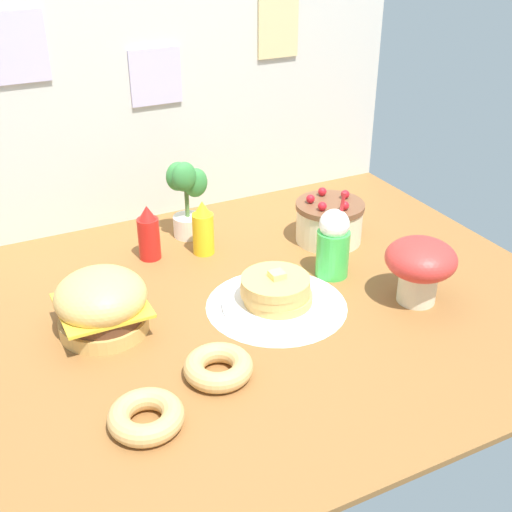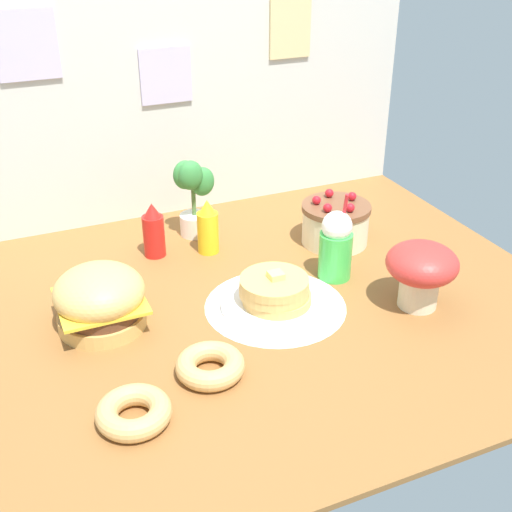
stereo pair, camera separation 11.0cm
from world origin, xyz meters
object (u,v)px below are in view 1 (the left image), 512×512
layer_cake (329,221)px  mushroom_stool (420,264)px  pancake_stack (276,294)px  donut_pink_glaze (146,416)px  burger (102,304)px  donut_chocolate (218,367)px  ketchup_bottle (149,234)px  cream_soda_cup (333,243)px  mustard_bottle (203,229)px  potted_plant (187,196)px

layer_cake → mushroom_stool: bearing=-87.0°
pancake_stack → donut_pink_glaze: size_ratio=1.83×
burger → donut_chocolate: bearing=-58.1°
ketchup_bottle → donut_pink_glaze: 0.95m
ketchup_bottle → mushroom_stool: 1.03m
cream_soda_cup → burger: bearing=178.2°
layer_cake → donut_chocolate: bearing=-141.7°
burger → ketchup_bottle: (0.29, 0.41, 0.00)m
mustard_bottle → donut_chocolate: 0.78m
pancake_stack → mushroom_stool: (0.46, -0.19, 0.09)m
ketchup_bottle → donut_pink_glaze: bearing=-109.2°
donut_pink_glaze → potted_plant: 1.14m
pancake_stack → mustard_bottle: (-0.07, 0.48, 0.05)m
pancake_stack → layer_cake: (0.43, 0.35, 0.04)m
donut_pink_glaze → potted_plant: potted_plant is taller
donut_chocolate → potted_plant: 0.95m
mustard_bottle → potted_plant: potted_plant is taller
cream_soda_cup → layer_cake: bearing=60.4°
layer_cake → potted_plant: potted_plant is taller
pancake_stack → mushroom_stool: bearing=-22.3°
mustard_bottle → potted_plant: size_ratio=0.66×
potted_plant → ketchup_bottle: bearing=-151.6°
donut_chocolate → potted_plant: size_ratio=0.61×
cream_soda_cup → donut_chocolate: bearing=-150.1°
pancake_stack → mustard_bottle: size_ratio=1.70×
pancake_stack → layer_cake: layer_cake is taller
mustard_bottle → donut_pink_glaze: bearing=-121.6°
burger → ketchup_bottle: ketchup_bottle is taller
pancake_stack → donut_pink_glaze: pancake_stack is taller
mustard_bottle → cream_soda_cup: 0.52m
donut_chocolate → mustard_bottle: bearing=70.5°
mustard_bottle → donut_chocolate: (-0.26, -0.74, -0.07)m
pancake_stack → ketchup_bottle: bearing=117.6°
mustard_bottle → potted_plant: bearing=89.8°
burger → mushroom_stool: (1.03, -0.32, 0.04)m
cream_soda_cup → mushroom_stool: cream_soda_cup is taller
cream_soda_cup → donut_pink_glaze: 1.00m
layer_cake → donut_chocolate: size_ratio=1.34×
burger → donut_chocolate: 0.46m
cream_soda_cup → potted_plant: 0.66m
donut_pink_glaze → layer_cake: bearing=34.8°
layer_cake → potted_plant: size_ratio=0.82×
ketchup_bottle → donut_chocolate: ketchup_bottle is taller
ketchup_bottle → donut_pink_glaze: ketchup_bottle is taller
burger → cream_soda_cup: cream_soda_cup is taller
mustard_bottle → potted_plant: 0.18m
burger → layer_cake: 1.03m
donut_pink_glaze → donut_chocolate: same height
mustard_bottle → donut_chocolate: bearing=-109.5°
burger → mustard_bottle: 0.61m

